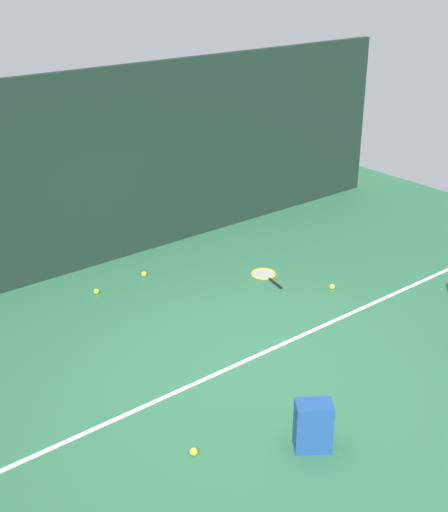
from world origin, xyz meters
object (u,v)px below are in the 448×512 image
backpack (313,425)px  tennis_ball_far_left (194,452)px  tennis_ball_mid_court (332,287)px  tennis_ball_near_player (97,291)px  tennis_ball_by_fence (144,274)px  tennis_racket (265,275)px

backpack → tennis_ball_far_left: backpack is taller
backpack → tennis_ball_mid_court: bearing=-104.3°
tennis_ball_near_player → tennis_ball_by_fence: size_ratio=1.00×
backpack → tennis_ball_mid_court: 2.95m
tennis_racket → tennis_ball_far_left: (-2.70, -2.15, 0.02)m
tennis_ball_by_fence → tennis_ball_far_left: size_ratio=1.00×
backpack → tennis_ball_far_left: bearing=3.5°
tennis_ball_far_left → tennis_racket: bearing=38.5°
tennis_ball_near_player → tennis_ball_mid_court: same height
tennis_racket → tennis_ball_mid_court: bearing=-141.3°
backpack → tennis_ball_near_player: (-0.03, 3.57, -0.18)m
tennis_ball_near_player → tennis_ball_far_left: size_ratio=1.00×
tennis_racket → tennis_ball_mid_court: 0.88m
tennis_racket → tennis_ball_mid_court: size_ratio=9.64×
tennis_ball_near_player → tennis_ball_mid_court: bearing=-36.2°
tennis_racket → tennis_ball_near_player: (-1.90, 0.89, 0.02)m
tennis_ball_near_player → tennis_ball_far_left: same height
tennis_ball_near_player → tennis_ball_mid_court: size_ratio=1.00×
tennis_ball_near_player → tennis_ball_by_fence: same height
tennis_ball_by_fence → tennis_ball_mid_court: same height
tennis_racket → tennis_ball_by_fence: tennis_ball_by_fence is taller
tennis_racket → tennis_ball_near_player: tennis_ball_near_player is taller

